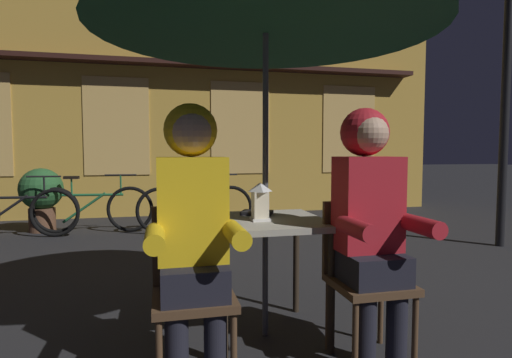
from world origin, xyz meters
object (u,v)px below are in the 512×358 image
object	(u,v)px
patio_umbrella	(266,1)
bicycle_third	(196,208)
street_lamp	(509,20)
bicycle_second	(93,209)
chair_left	(193,282)
potted_plant	(41,194)
chair_right	(364,270)
person_right_hooded	(370,209)
book	(257,213)
person_left_hooded	(193,215)
lantern	(260,201)
cafe_table	(265,235)
bicycle_nearest	(14,212)

from	to	relation	value
patio_umbrella	bicycle_third	distance (m)	3.85
street_lamp	bicycle_second	size ratio (longest dim) A/B	2.32
chair_left	potted_plant	world-z (taller)	potted_plant
chair_left	chair_right	size ratio (longest dim) A/B	1.00
person_right_hooded	book	distance (m)	0.79
chair_right	person_right_hooded	world-z (taller)	person_right_hooded
patio_umbrella	person_left_hooded	bearing A→B (deg)	-138.43
lantern	cafe_table	bearing A→B (deg)	46.69
person_right_hooded	chair_right	bearing A→B (deg)	90.00
person_left_hooded	person_right_hooded	bearing A→B (deg)	0.00
person_right_hooded	potted_plant	bearing A→B (deg)	122.31
bicycle_second	bicycle_third	xyz separation A→B (m)	(1.43, -0.27, 0.00)
bicycle_nearest	book	size ratio (longest dim) A/B	8.38
bicycle_nearest	potted_plant	bearing A→B (deg)	60.20
person_right_hooded	bicycle_second	size ratio (longest dim) A/B	0.84
cafe_table	book	distance (m)	0.21
patio_umbrella	bicycle_nearest	xyz separation A→B (m)	(-2.55, 3.59, -1.71)
lantern	bicycle_third	size ratio (longest dim) A/B	0.14
person_left_hooded	bicycle_third	xyz separation A→B (m)	(0.34, 3.87, -0.50)
chair_left	street_lamp	world-z (taller)	street_lamp
bicycle_third	potted_plant	bearing A→B (deg)	165.80
chair_left	book	xyz separation A→B (m)	(0.47, 0.55, 0.26)
lantern	bicycle_third	distance (m)	3.53
person_left_hooded	cafe_table	bearing A→B (deg)	41.57
chair_right	book	xyz separation A→B (m)	(-0.49, 0.55, 0.26)
cafe_table	book	size ratio (longest dim) A/B	3.70
bicycle_second	potted_plant	distance (m)	0.81
chair_left	bicycle_second	world-z (taller)	chair_left
person_right_hooded	potted_plant	world-z (taller)	person_right_hooded
chair_right	bicycle_second	bearing A→B (deg)	116.72
chair_right	bicycle_nearest	xyz separation A→B (m)	(-3.03, 3.96, -0.14)
bicycle_third	potted_plant	distance (m)	2.25
patio_umbrella	chair_right	distance (m)	1.68
street_lamp	bicycle_nearest	distance (m)	6.70
bicycle_third	chair_right	bearing A→B (deg)	-80.71
cafe_table	bicycle_second	bearing A→B (deg)	112.99
bicycle_nearest	potted_plant	xyz separation A→B (m)	(0.23, 0.41, 0.20)
lantern	bicycle_nearest	size ratio (longest dim) A/B	0.14
cafe_table	street_lamp	world-z (taller)	street_lamp
patio_umbrella	chair_left	bearing A→B (deg)	-142.45
cafe_table	person_left_hooded	size ratio (longest dim) A/B	0.53
lantern	bicycle_second	size ratio (longest dim) A/B	0.14
street_lamp	bicycle_third	world-z (taller)	street_lamp
lantern	street_lamp	bearing A→B (deg)	26.79
person_left_hooded	bicycle_nearest	bearing A→B (deg)	117.29
street_lamp	person_right_hooded	bearing A→B (deg)	-144.12
lantern	street_lamp	world-z (taller)	street_lamp
bicycle_nearest	bicycle_third	distance (m)	2.41
cafe_table	lantern	bearing A→B (deg)	-133.31
person_left_hooded	bicycle_nearest	size ratio (longest dim) A/B	0.84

